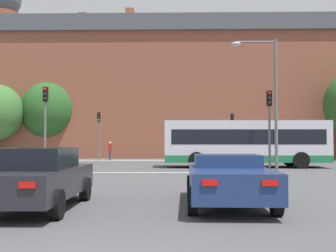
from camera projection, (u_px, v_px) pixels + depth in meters
stop_line_strip at (159, 173)px, 21.97m from camera, size 9.28×0.30×0.01m
far_pavement at (166, 160)px, 35.78m from camera, size 70.31×2.50×0.01m
brick_civic_building at (132, 93)px, 47.80m from camera, size 42.68×16.02×20.22m
car_saloon_left at (37, 177)px, 10.20m from camera, size 2.01×4.66×1.48m
car_roadster_right at (227, 178)px, 10.77m from camera, size 2.13×4.93×1.29m
bus_crossing_lead at (245, 143)px, 26.50m from camera, size 10.11×2.77×2.91m
traffic_light_near_right at (269, 118)px, 22.14m from camera, size 0.26×0.31×4.30m
traffic_light_far_right at (232, 129)px, 35.21m from camera, size 0.26×0.31×3.98m
traffic_light_far_left at (99, 128)px, 35.53m from camera, size 0.26×0.31×4.11m
traffic_light_near_left at (45, 115)px, 22.78m from camera, size 0.26×0.31×4.59m
street_lamp_junction at (268, 90)px, 21.89m from camera, size 2.39×0.36×6.99m
pedestrian_waiting at (247, 150)px, 34.92m from camera, size 0.23×0.40×1.56m
pedestrian_walking_east at (110, 149)px, 36.05m from camera, size 0.26×0.42×1.61m
tree_by_building at (49, 111)px, 41.28m from camera, size 5.51×5.51×7.55m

